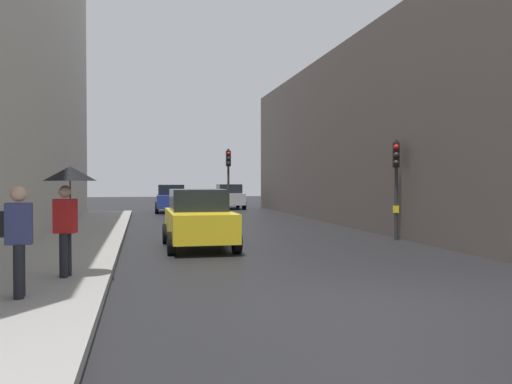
{
  "coord_description": "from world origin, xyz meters",
  "views": [
    {
      "loc": [
        -4.06,
        -8.3,
        2.02
      ],
      "look_at": [
        -0.53,
        8.31,
        1.66
      ],
      "focal_mm": 37.72,
      "sensor_mm": 36.0,
      "label": 1
    }
  ],
  "objects": [
    {
      "name": "car_blue_van",
      "position": [
        -2.25,
        26.32,
        0.88
      ],
      "size": [
        2.1,
        4.24,
        1.76
      ],
      "color": "navy",
      "rests_on": "ground"
    },
    {
      "name": "car_silver_hatchback",
      "position": [
        2.05,
        29.89,
        0.88
      ],
      "size": [
        2.06,
        4.22,
        1.76
      ],
      "color": "#BCBCC1",
      "rests_on": "ground"
    },
    {
      "name": "traffic_light_far_median",
      "position": [
        0.51,
        20.35,
        2.58
      ],
      "size": [
        0.25,
        0.43,
        3.73
      ],
      "color": "#2D2D2D",
      "rests_on": "ground"
    },
    {
      "name": "car_yellow_taxi",
      "position": [
        -2.4,
        7.79,
        0.88
      ],
      "size": [
        2.05,
        4.21,
        1.76
      ],
      "color": "yellow",
      "rests_on": "ground"
    },
    {
      "name": "pedestrian_with_grey_backpack",
      "position": [
        -6.02,
        0.8,
        1.16
      ],
      "size": [
        0.62,
        0.36,
        1.77
      ],
      "color": "black",
      "rests_on": "sidewalk_kerb"
    },
    {
      "name": "traffic_light_mid_street",
      "position": [
        4.37,
        8.5,
        2.35
      ],
      "size": [
        0.35,
        0.45,
        3.41
      ],
      "color": "#2D2D2D",
      "rests_on": "ground"
    },
    {
      "name": "building_facade_right",
      "position": [
        10.68,
        15.91,
        4.08
      ],
      "size": [
        12.0,
        30.32,
        8.17
      ],
      "primitive_type": "cube",
      "color": "#5B514C",
      "rests_on": "ground"
    },
    {
      "name": "sidewalk_kerb",
      "position": [
        -5.95,
        6.0,
        0.08
      ],
      "size": [
        2.55,
        40.0,
        0.16
      ],
      "primitive_type": "cube",
      "color": "gray",
      "rests_on": "ground"
    },
    {
      "name": "pedestrian_with_umbrella",
      "position": [
        -5.45,
        2.59,
        1.84
      ],
      "size": [
        1.0,
        1.0,
        2.14
      ],
      "color": "black",
      "rests_on": "sidewalk_kerb"
    },
    {
      "name": "ground_plane",
      "position": [
        0.0,
        0.0,
        0.0
      ],
      "size": [
        120.0,
        120.0,
        0.0
      ],
      "primitive_type": "plane",
      "color": "black"
    }
  ]
}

